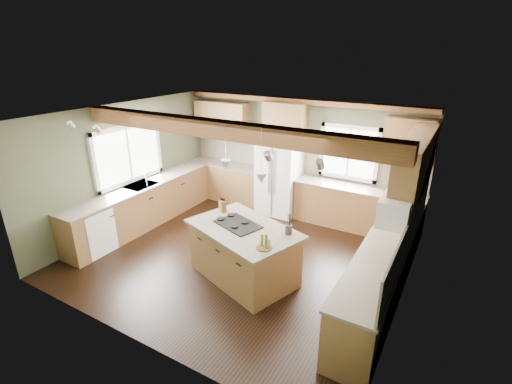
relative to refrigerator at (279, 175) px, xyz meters
The scene contains 37 objects.
floor 2.32m from the refrigerator, 81.95° to the right, with size 5.60×5.60×0.00m, color black.
ceiling 2.73m from the refrigerator, 81.95° to the right, with size 5.60×5.60×0.00m, color silver.
wall_back 0.63m from the refrigerator, 51.71° to the left, with size 5.60×5.60×0.00m, color #444C35.
wall_left 3.30m from the refrigerator, 139.70° to the right, with size 5.00×5.00×0.00m, color #444C35.
wall_right 3.78m from the refrigerator, 34.37° to the right, with size 5.00×5.00×0.00m, color #444C35.
ceiling_beam 3.10m from the refrigerator, 83.56° to the right, with size 5.55×0.26×0.26m, color #4D2916.
soffit_trim 1.69m from the refrigerator, 43.03° to the left, with size 5.55×0.20×0.10m, color #4D2916.
backsplash_back 0.57m from the refrigerator, 50.58° to the left, with size 5.58×0.03×0.58m, color brown.
backsplash_right 3.73m from the refrigerator, 33.86° to the right, with size 0.03×3.70×0.58m, color brown.
base_cab_back_left 1.56m from the refrigerator, behind, with size 2.02×0.60×0.88m, color brown.
counter_back_left 1.49m from the refrigerator, behind, with size 2.06×0.64×0.04m, color #4F463A.
base_cab_back_right 1.85m from the refrigerator, ahead, with size 2.62×0.60×0.88m, color brown.
counter_back_right 1.79m from the refrigerator, ahead, with size 2.66×0.64×0.04m, color #4F463A.
base_cab_left 3.06m from the refrigerator, 136.74° to the right, with size 0.60×3.70×0.88m, color brown.
counter_left 3.02m from the refrigerator, 136.74° to the right, with size 0.64×3.74×0.04m, color #4F463A.
base_cab_right 3.51m from the refrigerator, 36.47° to the right, with size 0.60×3.70×0.88m, color brown.
counter_right 3.48m from the refrigerator, 36.47° to the right, with size 0.64×3.74×0.04m, color #4F463A.
upper_cab_back_left 2.00m from the refrigerator, behind, with size 1.40×0.35×0.90m, color brown.
upper_cab_over_fridge 1.27m from the refrigerator, 90.00° to the left, with size 0.96×0.35×0.70m, color brown.
upper_cab_right 3.34m from the refrigerator, 22.64° to the right, with size 0.35×2.20×0.90m, color brown.
upper_cab_back_corner 2.81m from the refrigerator, ahead, with size 0.90×0.35×0.90m, color brown.
window_left 3.30m from the refrigerator, 140.15° to the right, with size 0.04×1.60×1.05m, color white.
window_back 1.63m from the refrigerator, 13.94° to the left, with size 1.10×0.04×1.00m, color white.
sink 3.02m from the refrigerator, 136.74° to the right, with size 0.50×0.65×0.03m, color #262628.
faucet 2.90m from the refrigerator, 134.30° to the right, with size 0.02×0.02×0.28m, color #B2B2B7.
dishwasher 4.05m from the refrigerator, 123.02° to the right, with size 0.60×0.60×0.84m, color white.
oven 4.40m from the refrigerator, 50.38° to the right, with size 0.60×0.72×0.84m, color white.
microwave 3.66m from the refrigerator, 37.00° to the right, with size 0.40×0.70×0.38m, color white.
pendant_left 2.72m from the refrigerator, 83.16° to the right, with size 0.18×0.18×0.16m, color #B2B2B7.
pendant_right 3.16m from the refrigerator, 68.55° to the right, with size 0.18×0.18×0.16m, color #B2B2B7.
refrigerator is the anchor object (origin of this frame).
island 2.79m from the refrigerator, 75.25° to the right, with size 1.68×1.02×0.88m, color brown.
island_top 2.75m from the refrigerator, 75.25° to the right, with size 1.79×1.14×0.04m, color #4F463A.
cooktop 2.67m from the refrigerator, 77.75° to the right, with size 0.73×0.48×0.02m, color black.
knife_block 2.31m from the refrigerator, 88.75° to the right, with size 0.12×0.09×0.21m, color #59341A.
utensil_crock 2.85m from the refrigerator, 60.36° to the right, with size 0.11×0.11×0.15m, color #463F38.
bottle_tray 3.31m from the refrigerator, 67.04° to the right, with size 0.25×0.25×0.23m, color brown, non-canonical shape.
Camera 1 is at (3.24, -5.03, 3.64)m, focal length 26.00 mm.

